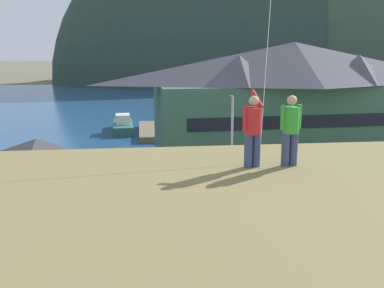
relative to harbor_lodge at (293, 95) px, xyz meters
The scene contains 15 objects.
ground_plane 24.59m from the harbor_lodge, 115.66° to the right, with size 600.00×600.00×0.00m, color #66604C.
parking_lot_pad 20.32m from the harbor_lodge, 122.00° to the right, with size 40.00×20.00×0.10m, color slate.
bay_water 40.12m from the harbor_lodge, 105.15° to the left, with size 360.00×84.00×0.03m, color navy.
far_hill_west_ridge 86.83m from the harbor_lodge, 86.03° to the left, with size 87.84×51.08×83.78m, color #2D3D33.
far_hill_east_peak 100.62m from the harbor_lodge, 81.35° to the left, with size 101.29×46.20×49.07m, color #42513D.
harbor_lodge is the anchor object (origin of this frame).
storage_shed_near_lot 25.93m from the harbor_lodge, 138.33° to the right, with size 7.37×5.53×5.30m.
wharf_dock 17.04m from the harbor_lodge, 141.13° to the left, with size 3.20×10.13×0.70m.
moored_boat_wharfside 20.68m from the harbor_lodge, 143.28° to the left, with size 2.62×7.24×2.16m.
parked_car_mid_row_near 24.96m from the harbor_lodge, 122.94° to the right, with size 4.24×2.12×1.82m.
parked_car_mid_row_far 17.24m from the harbor_lodge, 118.17° to the right, with size 4.23×2.11×1.82m.
parked_car_mid_row_center 21.95m from the harbor_lodge, 103.98° to the right, with size 4.28×2.20×1.82m.
parking_light_pole 13.73m from the harbor_lodge, 125.82° to the right, with size 0.24×0.78×6.52m.
person_kite_flyer 31.61m from the harbor_lodge, 111.07° to the right, with size 0.52×0.70×1.86m.
person_companion 31.29m from the harbor_lodge, 109.46° to the right, with size 0.54×0.40×1.74m.
Camera 1 is at (-3.60, -18.02, 9.83)m, focal length 41.45 mm.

